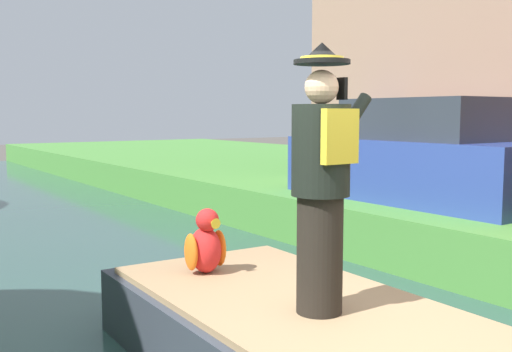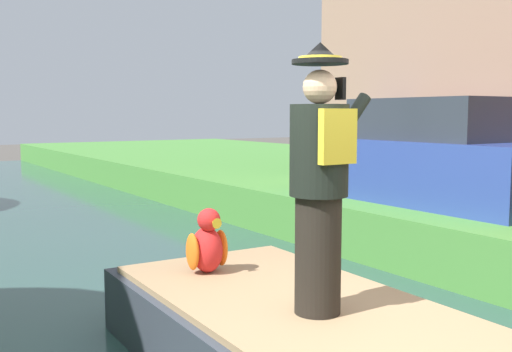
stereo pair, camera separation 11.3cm
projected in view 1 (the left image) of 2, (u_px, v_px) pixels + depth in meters
person_pirate at (322, 180)px, 4.07m from camera, size 0.61×0.42×1.85m
parrot_plush at (206, 245)px, 5.17m from camera, size 0.36×0.34×0.57m
parked_car_blue at (418, 158)px, 8.88m from camera, size 1.74×4.02×1.50m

